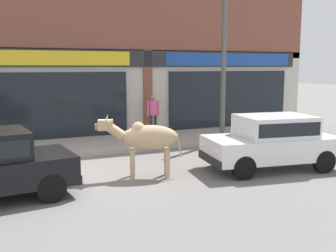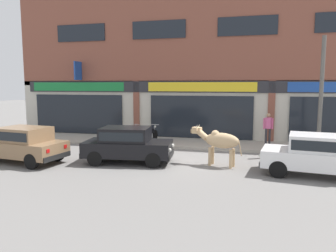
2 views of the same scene
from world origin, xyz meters
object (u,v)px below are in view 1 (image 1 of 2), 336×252
cow (146,138)px  utility_pole (223,67)px  car_0 (272,139)px  pedestrian (153,111)px

cow → utility_pole: (4.17, 3.18, 1.71)m
cow → utility_pole: utility_pole is taller
cow → car_0: 3.46m
cow → utility_pole: bearing=37.4°
cow → utility_pole: size_ratio=0.40×
car_0 → cow: bearing=169.4°
pedestrian → utility_pole: utility_pole is taller
pedestrian → utility_pole: 3.04m
cow → car_0: bearing=-10.6°
pedestrian → car_0: bearing=-75.5°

